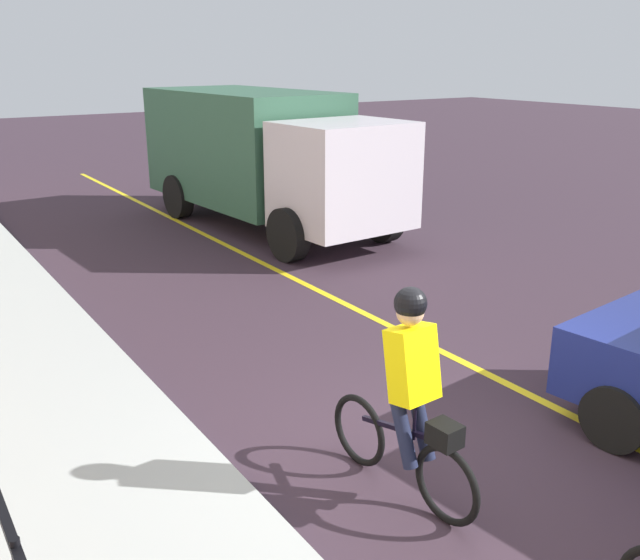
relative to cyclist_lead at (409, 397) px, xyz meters
The scene contains 4 objects.
ground_plane 1.15m from the cyclist_lead, 78.70° to the right, with size 80.00×80.00×0.00m, color #372732.
lane_line_centre 2.46m from the cyclist_lead, 86.56° to the right, with size 36.00×0.12×0.01m, color yellow.
cyclist_lead is the anchor object (origin of this frame).
box_truck_background 9.84m from the cyclist_lead, 22.17° to the right, with size 6.85×2.88×2.78m.
Camera 1 is at (-3.98, 4.06, 3.53)m, focal length 39.48 mm.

